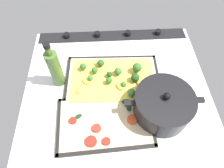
# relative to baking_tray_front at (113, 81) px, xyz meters

# --- Properties ---
(ground_plane) EXTENTS (0.75, 0.69, 0.03)m
(ground_plane) POSITION_rel_baking_tray_front_xyz_m (-0.01, 0.03, -0.02)
(ground_plane) COLOR silver
(stove_control_panel) EXTENTS (0.72, 0.07, 0.03)m
(stove_control_panel) POSITION_rel_baking_tray_front_xyz_m (-0.01, -0.28, 0.00)
(stove_control_panel) COLOR black
(stove_control_panel) RESTS_ON ground_plane
(baking_tray_front) EXTENTS (0.40, 0.27, 0.01)m
(baking_tray_front) POSITION_rel_baking_tray_front_xyz_m (0.00, 0.00, 0.00)
(baking_tray_front) COLOR black
(baking_tray_front) RESTS_ON ground_plane
(broccoli_pizza) EXTENTS (0.38, 0.25, 0.06)m
(broccoli_pizza) POSITION_rel_baking_tray_front_xyz_m (-0.00, -0.00, 0.01)
(broccoli_pizza) COLOR beige
(broccoli_pizza) RESTS_ON baking_tray_front
(baking_tray_back) EXTENTS (0.36, 0.24, 0.01)m
(baking_tray_back) POSITION_rel_baking_tray_front_xyz_m (0.04, 0.18, 0.00)
(baking_tray_back) COLOR black
(baking_tray_back) RESTS_ON ground_plane
(veggie_pizza_back) EXTENTS (0.33, 0.21, 0.02)m
(veggie_pizza_back) POSITION_rel_baking_tray_front_xyz_m (0.04, 0.19, 0.01)
(veggie_pizza_back) COLOR #CEB88F
(veggie_pizza_back) RESTS_ON baking_tray_back
(cooking_pot) EXTENTS (0.28, 0.21, 0.13)m
(cooking_pot) POSITION_rel_baking_tray_front_xyz_m (-0.17, 0.15, 0.05)
(cooking_pot) COLOR black
(cooking_pot) RESTS_ON ground_plane
(oil_bottle) EXTENTS (0.05, 0.05, 0.22)m
(oil_bottle) POSITION_rel_baking_tray_front_xyz_m (0.22, -0.01, 0.09)
(oil_bottle) COLOR #476B2D
(oil_bottle) RESTS_ON ground_plane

